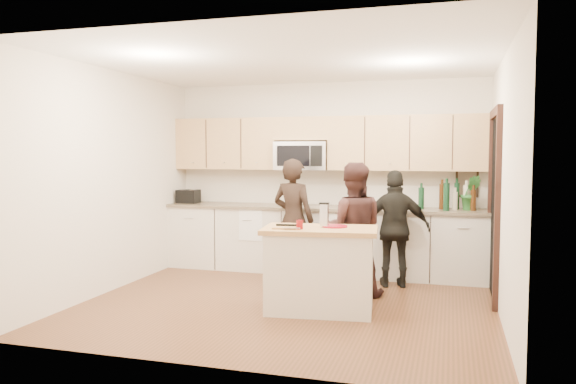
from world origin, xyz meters
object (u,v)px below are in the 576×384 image
(island, at_px, (320,269))
(woman_left, at_px, (293,220))
(woman_right, at_px, (396,229))
(woman_center, at_px, (352,229))
(toaster, at_px, (188,196))

(island, relative_size, woman_left, 0.79)
(woman_left, bearing_deg, woman_right, -165.59)
(island, xyz_separation_m, woman_center, (0.21, 0.78, 0.34))
(woman_center, bearing_deg, toaster, -32.71)
(woman_left, distance_m, woman_center, 1.05)
(woman_right, bearing_deg, woman_center, 38.90)
(toaster, xyz_separation_m, woman_right, (3.13, -0.54, -0.30))
(island, xyz_separation_m, woman_left, (-0.67, 1.35, 0.35))
(woman_center, distance_m, woman_right, 0.72)
(island, distance_m, woman_center, 0.88)
(woman_left, xyz_separation_m, woman_center, (0.89, -0.56, -0.02))
(island, height_order, woman_left, woman_left)
(toaster, height_order, woman_right, woman_right)
(woman_left, bearing_deg, woman_center, 161.91)
(toaster, distance_m, woman_left, 1.89)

